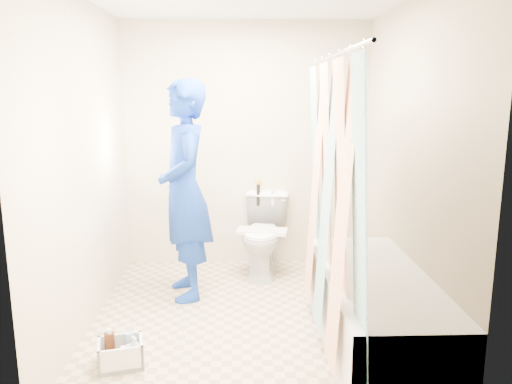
{
  "coord_description": "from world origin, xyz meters",
  "views": [
    {
      "loc": [
        -0.07,
        -3.63,
        1.73
      ],
      "look_at": [
        0.06,
        0.34,
        0.93
      ],
      "focal_mm": 35.0,
      "sensor_mm": 36.0,
      "label": 1
    }
  ],
  "objects_px": {
    "toilet": "(264,234)",
    "plumber": "(185,191)",
    "bathtub": "(373,306)",
    "cleaning_caddy": "(122,354)"
  },
  "relations": [
    {
      "from": "toilet",
      "to": "plumber",
      "type": "distance_m",
      "value": 1.02
    },
    {
      "from": "bathtub",
      "to": "toilet",
      "type": "height_order",
      "value": "toilet"
    },
    {
      "from": "toilet",
      "to": "plumber",
      "type": "relative_size",
      "value": 0.41
    },
    {
      "from": "toilet",
      "to": "plumber",
      "type": "xyz_separation_m",
      "value": [
        -0.69,
        -0.53,
        0.54
      ]
    },
    {
      "from": "cleaning_caddy",
      "to": "bathtub",
      "type": "bearing_deg",
      "value": -5.28
    },
    {
      "from": "cleaning_caddy",
      "to": "plumber",
      "type": "bearing_deg",
      "value": 61.23
    },
    {
      "from": "toilet",
      "to": "cleaning_caddy",
      "type": "relative_size",
      "value": 2.33
    },
    {
      "from": "toilet",
      "to": "cleaning_caddy",
      "type": "distance_m",
      "value": 1.96
    },
    {
      "from": "toilet",
      "to": "cleaning_caddy",
      "type": "bearing_deg",
      "value": -110.61
    },
    {
      "from": "bathtub",
      "to": "plumber",
      "type": "relative_size",
      "value": 0.96
    }
  ]
}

